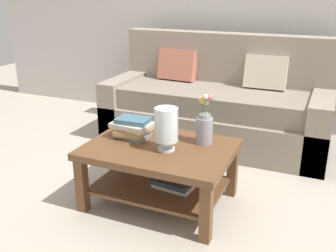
% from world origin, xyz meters
% --- Properties ---
extents(ground_plane, '(10.00, 10.00, 0.00)m').
position_xyz_m(ground_plane, '(0.00, 0.00, 0.00)').
color(ground_plane, '#ADA393').
extents(back_wall, '(6.40, 0.12, 2.70)m').
position_xyz_m(back_wall, '(0.00, 1.65, 1.35)').
color(back_wall, '#BCB7B2').
rests_on(back_wall, ground).
extents(couch, '(2.18, 0.90, 1.06)m').
position_xyz_m(couch, '(0.05, 0.95, 0.36)').
color(couch, gray).
rests_on(couch, ground).
extents(coffee_table, '(1.02, 0.74, 0.45)m').
position_xyz_m(coffee_table, '(0.04, -0.41, 0.32)').
color(coffee_table, brown).
rests_on(coffee_table, ground).
extents(book_stack_main, '(0.30, 0.23, 0.15)m').
position_xyz_m(book_stack_main, '(-0.22, -0.33, 0.53)').
color(book_stack_main, slate).
rests_on(book_stack_main, coffee_table).
extents(glass_hurricane_vase, '(0.16, 0.16, 0.30)m').
position_xyz_m(glass_hurricane_vase, '(0.11, -0.45, 0.62)').
color(glass_hurricane_vase, silver).
rests_on(glass_hurricane_vase, coffee_table).
extents(flower_pitcher, '(0.12, 0.12, 0.37)m').
position_xyz_m(flower_pitcher, '(0.30, -0.22, 0.59)').
color(flower_pitcher, gray).
rests_on(flower_pitcher, coffee_table).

